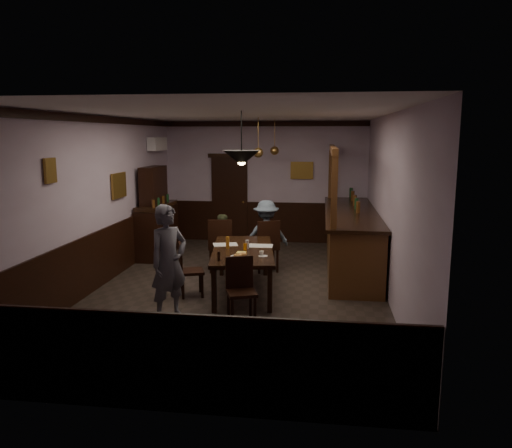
% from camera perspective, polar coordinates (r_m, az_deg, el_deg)
% --- Properties ---
extents(room, '(5.01, 8.01, 3.01)m').
position_cam_1_polar(room, '(8.49, -1.99, 2.33)').
color(room, '#2D2621').
rests_on(room, ground).
extents(dining_table, '(1.31, 2.32, 0.75)m').
position_cam_1_polar(dining_table, '(8.46, -1.52, -3.31)').
color(dining_table, black).
rests_on(dining_table, ground).
extents(chair_far_left, '(0.52, 0.52, 1.06)m').
position_cam_1_polar(chair_far_left, '(9.73, -4.08, -2.19)').
color(chair_far_left, black).
rests_on(chair_far_left, ground).
extents(chair_far_right, '(0.57, 0.57, 1.03)m').
position_cam_1_polar(chair_far_right, '(9.73, 1.31, -2.25)').
color(chair_far_right, black).
rests_on(chair_far_right, ground).
extents(chair_near, '(0.51, 0.51, 0.93)m').
position_cam_1_polar(chair_near, '(7.23, -1.76, -7.12)').
color(chair_near, black).
rests_on(chair_near, ground).
extents(chair_side, '(0.50, 0.50, 0.90)m').
position_cam_1_polar(chair_side, '(8.36, -7.89, -4.93)').
color(chair_side, black).
rests_on(chair_side, ground).
extents(person_standing, '(0.69, 0.73, 1.68)m').
position_cam_1_polar(person_standing, '(7.30, -9.94, -4.36)').
color(person_standing, '#5A5A67').
rests_on(person_standing, ground).
extents(person_seated_left, '(0.60, 0.50, 1.10)m').
position_cam_1_polar(person_seated_left, '(10.02, -3.99, -1.99)').
color(person_seated_left, '#3D4428').
rests_on(person_seated_left, ground).
extents(person_seated_right, '(0.99, 0.73, 1.38)m').
position_cam_1_polar(person_seated_right, '(9.98, 1.17, -1.21)').
color(person_seated_right, slate).
rests_on(person_seated_right, ground).
extents(newspaper_left, '(0.49, 0.41, 0.01)m').
position_cam_1_polar(newspaper_left, '(8.78, -3.52, -2.36)').
color(newspaper_left, silver).
rests_on(newspaper_left, dining_table).
extents(newspaper_right, '(0.43, 0.32, 0.01)m').
position_cam_1_polar(newspaper_right, '(8.67, 0.52, -2.51)').
color(newspaper_right, silver).
rests_on(newspaper_right, dining_table).
extents(napkin, '(0.17, 0.17, 0.00)m').
position_cam_1_polar(napkin, '(8.21, -1.69, -3.25)').
color(napkin, '#E7C855').
rests_on(napkin, dining_table).
extents(saucer, '(0.15, 0.15, 0.01)m').
position_cam_1_polar(saucer, '(7.93, 0.83, -3.69)').
color(saucer, white).
rests_on(saucer, dining_table).
extents(coffee_cup, '(0.09, 0.09, 0.07)m').
position_cam_1_polar(coffee_cup, '(7.94, 0.63, -3.36)').
color(coffee_cup, white).
rests_on(coffee_cup, saucer).
extents(pastry_plate, '(0.22, 0.22, 0.01)m').
position_cam_1_polar(pastry_plate, '(7.90, -2.17, -3.74)').
color(pastry_plate, white).
rests_on(pastry_plate, dining_table).
extents(pastry_ring_a, '(0.13, 0.13, 0.04)m').
position_cam_1_polar(pastry_ring_a, '(7.86, -2.12, -3.61)').
color(pastry_ring_a, '#C68C47').
rests_on(pastry_ring_a, pastry_plate).
extents(pastry_ring_b, '(0.13, 0.13, 0.04)m').
position_cam_1_polar(pastry_ring_b, '(7.94, -1.51, -3.47)').
color(pastry_ring_b, '#C68C47').
rests_on(pastry_ring_b, pastry_plate).
extents(soda_can, '(0.07, 0.07, 0.12)m').
position_cam_1_polar(soda_can, '(8.34, -1.24, -2.63)').
color(soda_can, orange).
rests_on(soda_can, dining_table).
extents(beer_glass, '(0.06, 0.06, 0.20)m').
position_cam_1_polar(beer_glass, '(8.49, -3.26, -2.13)').
color(beer_glass, '#BF721E').
rests_on(beer_glass, dining_table).
extents(water_glass, '(0.06, 0.06, 0.15)m').
position_cam_1_polar(water_glass, '(8.45, -1.00, -2.35)').
color(water_glass, silver).
rests_on(water_glass, dining_table).
extents(pepper_mill, '(0.04, 0.04, 0.14)m').
position_cam_1_polar(pepper_mill, '(7.68, -4.28, -3.69)').
color(pepper_mill, black).
rests_on(pepper_mill, dining_table).
extents(sideboard, '(0.53, 1.50, 1.98)m').
position_cam_1_polar(sideboard, '(11.21, -11.32, 0.40)').
color(sideboard, black).
rests_on(sideboard, ground).
extents(bar_counter, '(1.01, 4.35, 2.44)m').
position_cam_1_polar(bar_counter, '(10.24, 10.75, -1.51)').
color(bar_counter, '#4C2D14').
rests_on(bar_counter, ground).
extents(door_back, '(0.90, 0.06, 2.10)m').
position_cam_1_polar(door_back, '(12.56, -3.03, 2.79)').
color(door_back, black).
rests_on(door_back, ground).
extents(ac_unit, '(0.20, 0.85, 0.30)m').
position_cam_1_polar(ac_unit, '(11.82, -11.22, 8.97)').
color(ac_unit, white).
rests_on(ac_unit, ground).
extents(picture_left_small, '(0.04, 0.28, 0.36)m').
position_cam_1_polar(picture_left_small, '(7.74, -22.47, 5.66)').
color(picture_left_small, olive).
rests_on(picture_left_small, ground).
extents(picture_left_large, '(0.04, 0.62, 0.48)m').
position_cam_1_polar(picture_left_large, '(9.92, -15.39, 4.27)').
color(picture_left_large, olive).
rests_on(picture_left_large, ground).
extents(picture_back, '(0.55, 0.04, 0.42)m').
position_cam_1_polar(picture_back, '(12.29, 5.27, 6.12)').
color(picture_back, olive).
rests_on(picture_back, ground).
extents(pendant_iron, '(0.56, 0.56, 0.79)m').
position_cam_1_polar(pendant_iron, '(7.44, -1.66, 7.56)').
color(pendant_iron, black).
rests_on(pendant_iron, ground).
extents(pendant_brass_mid, '(0.20, 0.20, 0.81)m').
position_cam_1_polar(pendant_brass_mid, '(10.20, 0.25, 8.15)').
color(pendant_brass_mid, '#BF8C3F').
rests_on(pendant_brass_mid, ground).
extents(pendant_brass_far, '(0.20, 0.20, 0.81)m').
position_cam_1_polar(pendant_brass_far, '(11.53, 2.13, 8.37)').
color(pendant_brass_far, '#BF8C3F').
rests_on(pendant_brass_far, ground).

